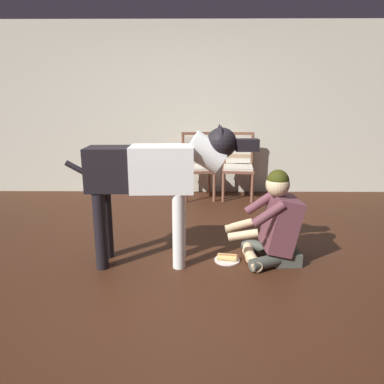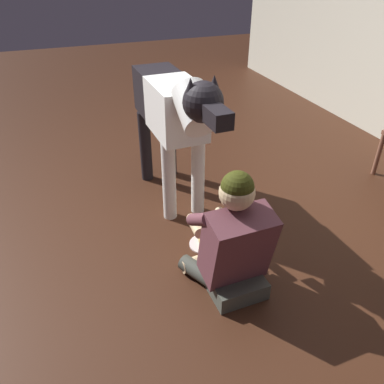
% 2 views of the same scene
% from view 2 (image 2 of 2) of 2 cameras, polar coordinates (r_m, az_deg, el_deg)
% --- Properties ---
extents(ground_plane, '(13.80, 13.80, 0.00)m').
position_cam_2_polar(ground_plane, '(3.22, -3.82, -3.69)').
color(ground_plane, '#3B1F12').
extents(person_sitting_on_floor, '(0.67, 0.58, 0.85)m').
position_cam_2_polar(person_sitting_on_floor, '(2.42, 6.08, -7.47)').
color(person_sitting_on_floor, '#464940').
rests_on(person_sitting_on_floor, ground).
extents(large_dog, '(1.65, 0.37, 1.24)m').
position_cam_2_polar(large_dog, '(3.03, -2.72, 11.69)').
color(large_dog, white).
rests_on(large_dog, ground).
extents(hot_dog_on_plate, '(0.23, 0.23, 0.06)m').
position_cam_2_polar(hot_dog_on_plate, '(2.92, 1.91, -7.40)').
color(hot_dog_on_plate, silver).
rests_on(hot_dog_on_plate, ground).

